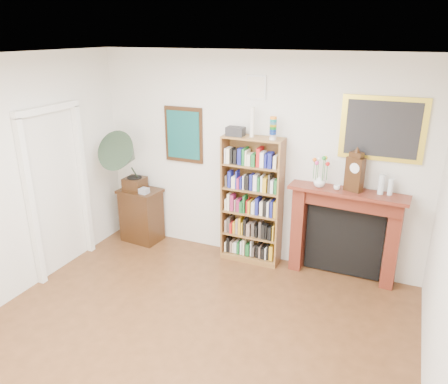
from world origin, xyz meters
name	(u,v)px	position (x,y,z in m)	size (l,w,h in m)	color
room	(155,236)	(0.00, 0.00, 1.40)	(4.51, 5.01, 2.81)	#4C2E17
door_casing	(57,177)	(-2.21, 1.20, 1.26)	(0.08, 1.02, 2.17)	white
teal_poster	(184,135)	(-1.05, 2.48, 1.65)	(0.58, 0.04, 0.78)	black
small_picture	(256,87)	(0.00, 2.48, 2.35)	(0.26, 0.04, 0.30)	white
gilt_painting	(382,129)	(1.55, 2.48, 1.95)	(0.95, 0.04, 0.75)	yellow
bookshelf	(252,194)	(0.03, 2.34, 0.98)	(0.80, 0.29, 2.01)	brown
side_cabinet	(142,215)	(-1.70, 2.26, 0.41)	(0.59, 0.43, 0.81)	black
fireplace	(345,226)	(1.26, 2.40, 0.71)	(1.44, 0.42, 1.20)	#521C13
gramophone	(126,157)	(-1.78, 2.12, 1.34)	(0.57, 0.71, 0.93)	black
cd_stack	(144,191)	(-1.55, 2.16, 0.85)	(0.12, 0.12, 0.08)	#B0AFBB
mantel_clock	(355,172)	(1.31, 2.35, 1.43)	(0.23, 0.18, 0.48)	black
flower_vase	(320,181)	(0.91, 2.33, 1.28)	(0.14, 0.14, 0.15)	silver
teacup	(337,187)	(1.13, 2.30, 1.23)	(0.08, 0.08, 0.06)	white
bottle_left	(381,184)	(1.62, 2.36, 1.32)	(0.07, 0.07, 0.24)	silver
bottle_right	(390,187)	(1.73, 2.37, 1.30)	(0.06, 0.06, 0.20)	silver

